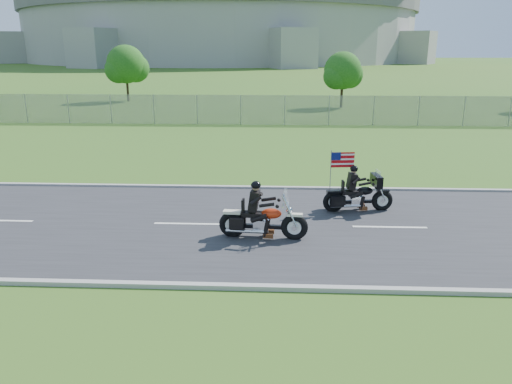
{
  "coord_description": "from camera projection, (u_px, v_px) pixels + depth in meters",
  "views": [
    {
      "loc": [
        0.68,
        -14.13,
        5.26
      ],
      "look_at": [
        0.0,
        0.0,
        1.08
      ],
      "focal_mm": 35.0,
      "sensor_mm": 36.0,
      "label": 1
    }
  ],
  "objects": [
    {
      "name": "motorcycle_lead",
      "position": [
        262.0,
        221.0,
        13.94
      ],
      "size": [
        2.52,
        0.72,
        1.7
      ],
      "rotation": [
        0.0,
        0.0,
        -0.08
      ],
      "color": "black",
      "rests_on": "ground"
    },
    {
      "name": "fence",
      "position": [
        197.0,
        110.0,
        34.16
      ],
      "size": [
        60.0,
        0.03,
        2.0
      ],
      "primitive_type": "cube",
      "color": "gray",
      "rests_on": "ground"
    },
    {
      "name": "tree_fence_mid",
      "position": [
        127.0,
        66.0,
        47.36
      ],
      "size": [
        3.96,
        3.69,
        5.3
      ],
      "color": "#382316",
      "rests_on": "ground"
    },
    {
      "name": "curb_south",
      "position": [
        247.0,
        287.0,
        11.16
      ],
      "size": [
        120.0,
        0.18,
        0.12
      ],
      "primitive_type": "cube",
      "color": "#9E9B93",
      "rests_on": "ground"
    },
    {
      "name": "road",
      "position": [
        256.0,
        226.0,
        15.05
      ],
      "size": [
        120.0,
        8.0,
        0.04
      ],
      "primitive_type": "cube",
      "color": "#28282B",
      "rests_on": "ground"
    },
    {
      "name": "ground",
      "position": [
        256.0,
        226.0,
        15.05
      ],
      "size": [
        420.0,
        420.0,
        0.0
      ],
      "primitive_type": "plane",
      "color": "#2A581B",
      "rests_on": "ground"
    },
    {
      "name": "tree_fence_near",
      "position": [
        343.0,
        73.0,
        42.7
      ],
      "size": [
        3.52,
        3.28,
        4.75
      ],
      "color": "#382316",
      "rests_on": "ground"
    },
    {
      "name": "stadium",
      "position": [
        222.0,
        14.0,
        174.39
      ],
      "size": [
        140.4,
        140.4,
        29.2
      ],
      "color": "#A3A099",
      "rests_on": "ground"
    },
    {
      "name": "motorcycle_follow",
      "position": [
        358.0,
        196.0,
        16.22
      ],
      "size": [
        2.33,
        0.84,
        1.94
      ],
      "rotation": [
        0.0,
        0.0,
        0.13
      ],
      "color": "black",
      "rests_on": "ground"
    },
    {
      "name": "curb_north",
      "position": [
        261.0,
        188.0,
        18.92
      ],
      "size": [
        120.0,
        0.18,
        0.12
      ],
      "primitive_type": "cube",
      "color": "#9E9B93",
      "rests_on": "ground"
    }
  ]
}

